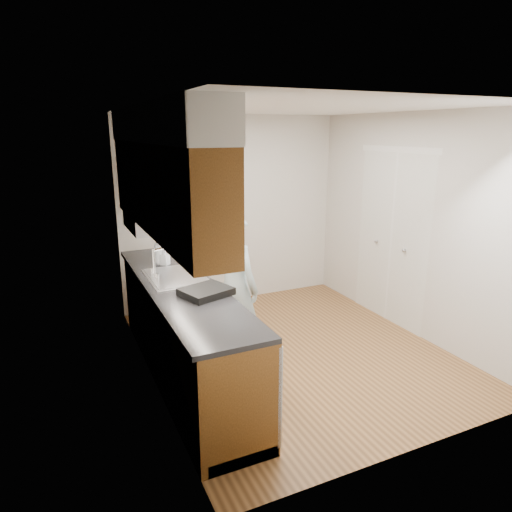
{
  "coord_description": "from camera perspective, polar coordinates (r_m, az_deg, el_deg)",
  "views": [
    {
      "loc": [
        -2.24,
        -3.88,
        2.29
      ],
      "look_at": [
        -0.33,
        0.25,
        1.04
      ],
      "focal_mm": 32.0,
      "sensor_mm": 36.0,
      "label": 1
    }
  ],
  "objects": [
    {
      "name": "soap_bottle_b",
      "position": [
        4.83,
        -11.32,
        -0.07
      ],
      "size": [
        0.11,
        0.11,
        0.18
      ],
      "primitive_type": "imported",
      "rotation": [
        0.0,
        0.0,
        -0.81
      ],
      "color": "silver",
      "rests_on": "counter"
    },
    {
      "name": "wall_left",
      "position": [
        4.09,
        -13.5,
        0.19
      ],
      "size": [
        0.02,
        3.5,
        2.5
      ],
      "primitive_type": "cube",
      "color": "beige",
      "rests_on": "floor"
    },
    {
      "name": "counter",
      "position": [
        4.4,
        -9.0,
        -8.98
      ],
      "size": [
        0.64,
        2.8,
        1.3
      ],
      "color": "brown",
      "rests_on": "floor"
    },
    {
      "name": "soda_can",
      "position": [
        4.93,
        -11.23,
        -0.07
      ],
      "size": [
        0.09,
        0.09,
        0.13
      ],
      "primitive_type": "cylinder",
      "rotation": [
        0.0,
        0.0,
        -0.28
      ],
      "color": "#AB1D27",
      "rests_on": "counter"
    },
    {
      "name": "wall_back",
      "position": [
        6.15,
        -3.02,
        5.62
      ],
      "size": [
        3.0,
        0.02,
        2.5
      ],
      "primitive_type": "cube",
      "color": "beige",
      "rests_on": "floor"
    },
    {
      "name": "soap_bottle_a",
      "position": [
        4.87,
        -12.04,
        0.76
      ],
      "size": [
        0.14,
        0.14,
        0.3
      ],
      "primitive_type": "imported",
      "rotation": [
        0.0,
        0.0,
        -0.22
      ],
      "color": "silver",
      "rests_on": "counter"
    },
    {
      "name": "ceiling",
      "position": [
        4.49,
        5.5,
        17.98
      ],
      "size": [
        3.5,
        3.5,
        0.0
      ],
      "primitive_type": "plane",
      "rotation": [
        3.14,
        0.0,
        0.0
      ],
      "color": "white",
      "rests_on": "wall_left"
    },
    {
      "name": "person",
      "position": [
        4.55,
        -2.7,
        -2.74
      ],
      "size": [
        0.64,
        0.73,
        1.72
      ],
      "primitive_type": "imported",
      "rotation": [
        0.0,
        0.0,
        2.06
      ],
      "color": "#9FBAC1",
      "rests_on": "floor_mat"
    },
    {
      "name": "closet_door",
      "position": [
        5.74,
        16.55,
        2.0
      ],
      "size": [
        0.02,
        1.22,
        2.05
      ],
      "primitive_type": "cube",
      "color": "white",
      "rests_on": "wall_right"
    },
    {
      "name": "floor",
      "position": [
        5.03,
        4.76,
        -11.75
      ],
      "size": [
        3.5,
        3.5,
        0.0
      ],
      "primitive_type": "plane",
      "color": "olive",
      "rests_on": "ground"
    },
    {
      "name": "floor_mat",
      "position": [
        4.89,
        -2.57,
        -12.45
      ],
      "size": [
        0.7,
        0.88,
        0.01
      ],
      "primitive_type": "cube",
      "rotation": [
        0.0,
        0.0,
        0.36
      ],
      "color": "slate",
      "rests_on": "floor"
    },
    {
      "name": "dish_rack",
      "position": [
        3.91,
        -6.26,
        -4.45
      ],
      "size": [
        0.47,
        0.43,
        0.06
      ],
      "primitive_type": "cube",
      "rotation": [
        0.0,
        0.0,
        0.32
      ],
      "color": "black",
      "rests_on": "counter"
    },
    {
      "name": "wall_right",
      "position": [
        5.49,
        18.87,
        3.62
      ],
      "size": [
        0.02,
        3.5,
        2.5
      ],
      "primitive_type": "cube",
      "color": "beige",
      "rests_on": "floor"
    },
    {
      "name": "upper_cabinets",
      "position": [
        4.05,
        -11.88,
        10.21
      ],
      "size": [
        0.47,
        2.8,
        1.21
      ],
      "color": "brown",
      "rests_on": "wall_left"
    }
  ]
}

